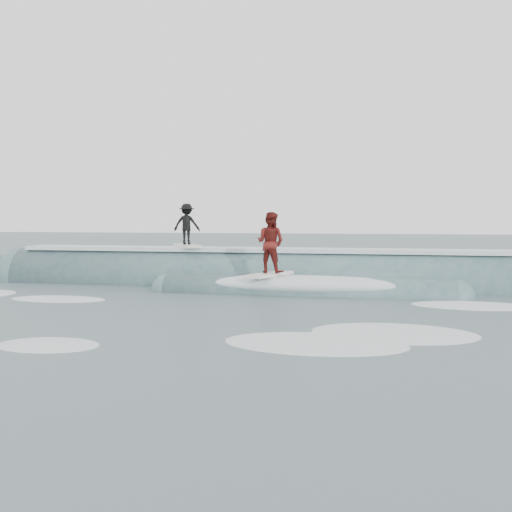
# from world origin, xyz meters

# --- Properties ---
(ground) EXTENTS (160.00, 160.00, 0.00)m
(ground) POSITION_xyz_m (0.00, 0.00, 0.00)
(ground) COLOR #394D53
(ground) RESTS_ON ground
(breaking_wave) EXTENTS (21.11, 4.04, 2.51)m
(breaking_wave) POSITION_xyz_m (0.23, 5.06, 0.04)
(breaking_wave) COLOR #375A5D
(breaking_wave) RESTS_ON ground
(surfer_black) EXTENTS (1.58, 1.96, 1.58)m
(surfer_black) POSITION_xyz_m (-2.80, 5.34, 2.07)
(surfer_black) COLOR silver
(surfer_black) RESTS_ON ground
(surfer_red) EXTENTS (1.24, 2.06, 2.01)m
(surfer_red) POSITION_xyz_m (0.72, 3.14, 1.53)
(surfer_red) COLOR white
(surfer_red) RESTS_ON ground
(whitewater) EXTENTS (17.33, 8.42, 0.10)m
(whitewater) POSITION_xyz_m (0.87, -1.54, 0.00)
(whitewater) COLOR white
(whitewater) RESTS_ON ground
(far_swells) EXTENTS (36.31, 8.65, 0.80)m
(far_swells) POSITION_xyz_m (-1.95, 17.65, 0.00)
(far_swells) COLOR #375A5D
(far_swells) RESTS_ON ground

